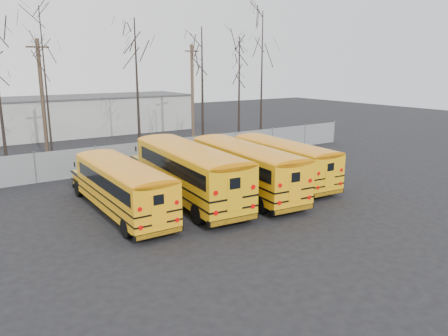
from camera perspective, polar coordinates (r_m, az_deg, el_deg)
ground at (r=23.26m, az=2.76°, el=-5.54°), size 120.00×120.00×0.00m
fence at (r=33.06m, az=-9.75°, el=1.76°), size 40.00×0.04×2.00m
distant_building at (r=52.17m, az=-16.97°, el=6.67°), size 22.00×8.00×4.00m
bus_a at (r=22.79m, az=-13.27°, el=-1.97°), size 2.40×10.04×2.80m
bus_b at (r=24.40m, az=-4.78°, el=-0.02°), size 3.59×11.77×3.25m
bus_c at (r=25.72m, az=2.62°, el=0.45°), size 3.43×11.07×3.05m
bus_d at (r=28.49m, az=7.56°, el=1.30°), size 2.96×10.11×2.79m
utility_pole_left at (r=36.55m, az=-22.60°, el=8.13°), size 1.68×0.30×9.44m
utility_pole_right at (r=42.54m, az=-4.14°, el=9.66°), size 1.65×0.52×9.40m
tree_3 at (r=34.15m, az=-22.19°, el=9.39°), size 0.26×0.26×11.50m
tree_4 at (r=38.21m, az=-11.26°, el=10.26°), size 0.26×0.26×11.29m
tree_5 at (r=38.41m, az=-2.84°, el=10.04°), size 0.26×0.26×10.66m
tree_6 at (r=39.40m, az=1.98°, el=9.58°), size 0.26×0.26×9.91m
tree_7 at (r=43.63m, az=4.94°, el=11.61°), size 0.26×0.26×12.51m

